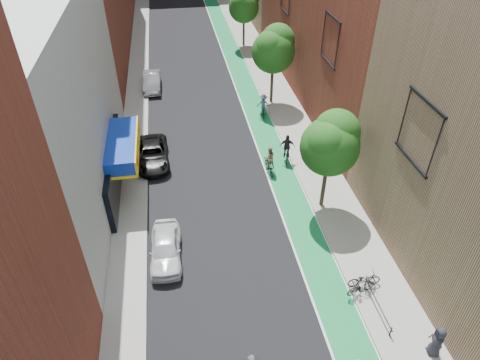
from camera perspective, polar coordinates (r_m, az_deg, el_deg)
name	(u,v)px	position (r m, az deg, el deg)	size (l,w,h in m)	color
bike_lane	(249,94)	(39.60, 1.18, 11.40)	(2.00, 68.00, 0.01)	#136E33
sidewalk_left	(137,102)	(39.15, -13.60, 10.12)	(2.00, 68.00, 0.15)	gray
sidewalk_right	(276,91)	(40.06, 4.78, 11.71)	(3.00, 68.00, 0.15)	gray
building_left_white	(25,110)	(26.95, -26.79, 8.28)	(8.00, 20.00, 12.00)	silver
tree_near	(331,142)	(24.30, 12.04, 4.94)	(3.40, 3.36, 6.42)	#332619
tree_mid	(274,48)	(36.22, 4.56, 17.15)	(3.55, 3.53, 6.74)	#332619
tree_far	(244,5)	(49.40, 0.56, 22.33)	(3.30, 3.25, 6.21)	#332619
parked_car_white	(166,248)	(23.37, -9.89, -8.92)	(1.63, 4.05, 1.38)	silver
parked_car_black	(153,154)	(30.55, -11.59, 3.40)	(2.20, 4.77, 1.33)	black
parked_car_silver	(152,82)	(41.09, -11.66, 12.73)	(1.50, 4.31, 1.42)	#94979C
cyclist_lane_near	(269,162)	(28.94, 3.92, 2.41)	(0.85, 1.80, 1.97)	black
cyclist_lane_mid	(287,151)	(30.08, 6.29, 3.82)	(1.11, 1.68, 2.12)	black
cyclist_lane_far	(263,107)	(35.46, 3.13, 9.71)	(1.15, 1.53, 1.98)	black
parked_bike_mid	(361,286)	(22.25, 15.88, -13.49)	(0.45, 1.59, 0.95)	black
parked_bike_far	(364,279)	(22.63, 16.24, -12.59)	(0.58, 1.67, 0.88)	black
pedestrian	(437,341)	(21.04, 24.79, -18.94)	(0.82, 0.54, 1.68)	#212229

